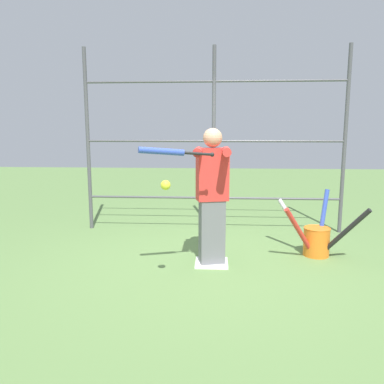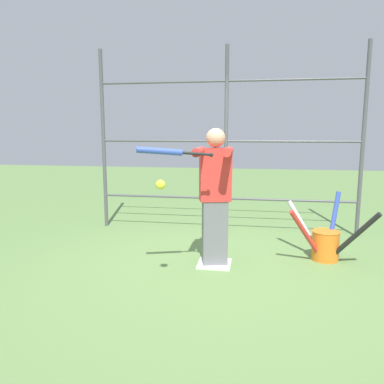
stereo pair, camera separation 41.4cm
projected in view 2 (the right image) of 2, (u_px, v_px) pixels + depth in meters
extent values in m
plane|color=#608447|center=(214.00, 264.00, 4.61)|extent=(24.00, 24.00, 0.00)
cube|color=white|center=(214.00, 264.00, 4.61)|extent=(0.40, 0.40, 0.02)
cylinder|color=#4C4C51|center=(363.00, 142.00, 5.60)|extent=(0.06, 0.06, 2.93)
cylinder|color=#4C4C51|center=(226.00, 141.00, 5.93)|extent=(0.06, 0.06, 2.93)
cylinder|color=#4C4C51|center=(104.00, 141.00, 6.27)|extent=(0.06, 0.06, 2.93)
cylinder|color=#4C4C51|center=(225.00, 198.00, 6.08)|extent=(4.11, 0.04, 0.04)
cylinder|color=#4C4C51|center=(226.00, 141.00, 5.93)|extent=(4.11, 0.04, 0.04)
cylinder|color=#4C4C51|center=(227.00, 81.00, 5.78)|extent=(4.11, 0.04, 0.04)
cube|color=slate|center=(215.00, 233.00, 4.55)|extent=(0.33, 0.25, 0.80)
cube|color=red|center=(215.00, 175.00, 4.43)|extent=(0.41, 0.29, 0.63)
sphere|color=tan|center=(216.00, 138.00, 4.36)|extent=(0.23, 0.23, 0.23)
cylinder|color=red|center=(228.00, 152.00, 4.18)|extent=(0.10, 0.44, 0.10)
cylinder|color=red|center=(199.00, 152.00, 4.16)|extent=(0.10, 0.44, 0.10)
sphere|color=black|center=(211.00, 155.00, 3.96)|extent=(0.05, 0.05, 0.05)
cylinder|color=black|center=(197.00, 154.00, 3.93)|extent=(0.31, 0.14, 0.05)
cylinder|color=#334CB2|center=(159.00, 151.00, 3.85)|extent=(0.47, 0.23, 0.10)
sphere|color=yellow|center=(160.00, 185.00, 3.63)|extent=(0.10, 0.10, 0.10)
cylinder|color=orange|center=(325.00, 246.00, 4.75)|extent=(0.33, 0.33, 0.37)
torus|color=orange|center=(326.00, 231.00, 4.72)|extent=(0.34, 0.34, 0.01)
cylinder|color=#B2B2B7|center=(304.00, 228.00, 4.99)|extent=(0.46, 0.45, 0.66)
cylinder|color=black|center=(353.00, 237.00, 4.46)|extent=(0.51, 0.44, 0.71)
cylinder|color=red|center=(307.00, 235.00, 4.57)|extent=(0.49, 0.39, 0.69)
cylinder|color=#334CB2|center=(333.00, 224.00, 4.84)|extent=(0.22, 0.27, 0.82)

